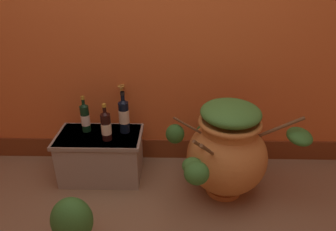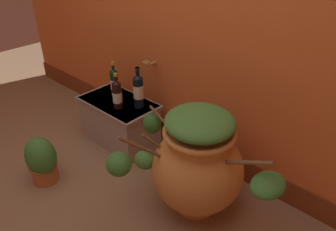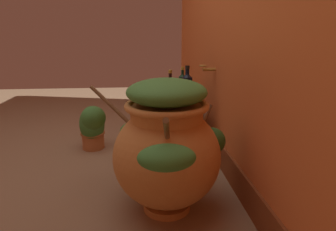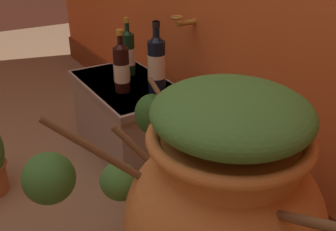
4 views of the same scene
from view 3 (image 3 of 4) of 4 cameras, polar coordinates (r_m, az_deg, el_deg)
name	(u,v)px [view 3 (image 3 of 4)]	position (r m, az deg, el deg)	size (l,w,h in m)	color
ground_plane	(71,171)	(2.30, -17.99, -10.09)	(7.00, 7.00, 0.00)	#896B4C
terracotta_urn	(166,146)	(1.62, -0.37, -5.85)	(1.00, 0.85, 0.74)	#CC7F3D
stone_ledge	(176,123)	(2.59, 1.61, -1.52)	(0.66, 0.39, 0.39)	#9E9384
wine_bottle_left	(170,91)	(2.44, 0.42, 4.66)	(0.08, 0.08, 0.29)	black
wine_bottle_middle	(187,90)	(2.34, 3.65, 4.86)	(0.08, 0.08, 0.34)	black
wine_bottle_right	(182,87)	(2.64, 2.76, 5.50)	(0.07, 0.07, 0.30)	black
potted_shrub	(92,128)	(2.63, -14.22, -2.31)	(0.25, 0.21, 0.37)	#B26638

